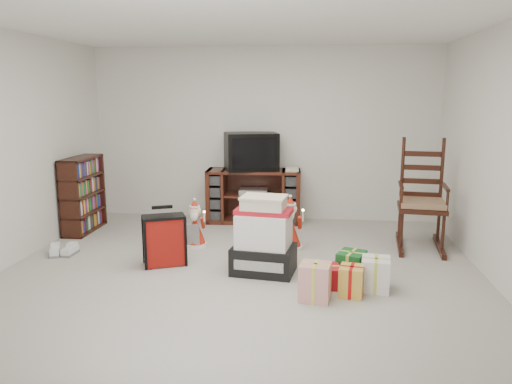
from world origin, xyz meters
TOP-DOWN VIEW (x-y plane):
  - room at (0.00, 0.00)m, footprint 5.01×5.01m
  - tv_stand at (-0.11, 2.23)m, footprint 1.35×0.54m
  - bookshelf at (-2.33, 1.48)m, footprint 0.27×0.82m
  - rocking_chair at (2.03, 1.28)m, footprint 0.64×0.96m
  - gift_pile at (0.24, 0.15)m, footprint 0.68×0.54m
  - red_suitcase at (-0.85, 0.25)m, footprint 0.48×0.37m
  - stocking at (0.11, 0.40)m, footprint 0.29×0.18m
  - teddy_bear at (0.15, 0.17)m, footprint 0.25×0.22m
  - santa_figurine at (0.47, 1.00)m, footprint 0.31×0.30m
  - mrs_claus_figurine at (-0.68, 0.97)m, footprint 0.28×0.27m
  - sneaker_pair at (-2.12, 0.45)m, footprint 0.32×0.28m
  - gift_cluster at (1.06, -0.24)m, footprint 0.76×0.86m
  - crt_television at (-0.15, 2.23)m, footprint 0.84×0.71m

SIDE VIEW (x-z plane):
  - sneaker_pair at x=-2.12m, z-range 0.00..0.09m
  - gift_cluster at x=1.06m, z-range 0.00..0.26m
  - teddy_bear at x=0.15m, z-range -0.02..0.34m
  - mrs_claus_figurine at x=-0.68m, z-range -0.07..0.51m
  - santa_figurine at x=0.47m, z-range -0.07..0.57m
  - red_suitcase at x=-0.85m, z-range -0.04..0.60m
  - stocking at x=0.11m, z-range 0.00..0.57m
  - gift_pile at x=0.24m, z-range -0.05..0.74m
  - tv_stand at x=-0.11m, z-range 0.00..0.76m
  - rocking_chair at x=2.03m, z-range -0.22..1.15m
  - bookshelf at x=-2.33m, z-range -0.02..0.99m
  - crt_television at x=-0.15m, z-range 0.76..1.29m
  - room at x=0.00m, z-range -0.01..2.51m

